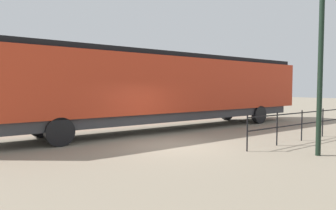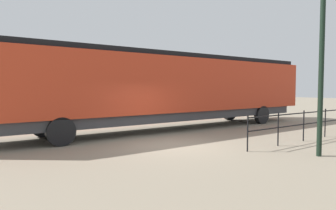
{
  "view_description": "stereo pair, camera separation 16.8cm",
  "coord_description": "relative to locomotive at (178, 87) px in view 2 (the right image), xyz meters",
  "views": [
    {
      "loc": [
        9.12,
        -7.08,
        2.2
      ],
      "look_at": [
        0.93,
        -0.86,
        1.62
      ],
      "focal_mm": 32.6,
      "sensor_mm": 36.0,
      "label": 1
    },
    {
      "loc": [
        9.22,
        -6.94,
        2.2
      ],
      "look_at": [
        0.93,
        -0.86,
        1.62
      ],
      "focal_mm": 32.6,
      "sensor_mm": 36.0,
      "label": 2
    }
  ],
  "objects": [
    {
      "name": "lamp_post",
      "position": [
        7.94,
        -0.44,
        1.83
      ],
      "size": [
        0.53,
        0.53,
        5.66
      ],
      "color": "black",
      "rests_on": "ground_plane"
    },
    {
      "name": "locomotive",
      "position": [
        0.0,
        0.0,
        0.0
      ],
      "size": [
        2.91,
        18.95,
        3.95
      ],
      "color": "red",
      "rests_on": "ground_plane"
    },
    {
      "name": "platform_fence",
      "position": [
        6.13,
        3.57,
        -1.42
      ],
      "size": [
        0.05,
        10.69,
        1.27
      ],
      "color": "black",
      "rests_on": "ground_plane"
    },
    {
      "name": "ground_plane",
      "position": [
        3.67,
        -3.16,
        -2.23
      ],
      "size": [
        120.0,
        120.0,
        0.0
      ],
      "primitive_type": "plane",
      "color": "gray"
    }
  ]
}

